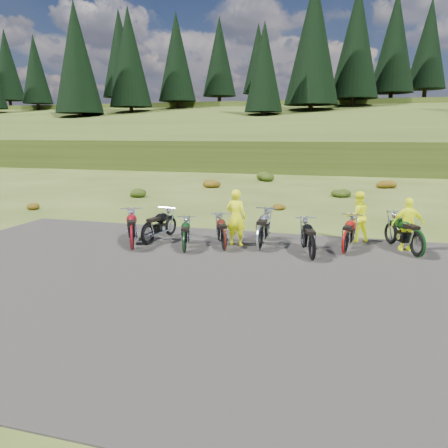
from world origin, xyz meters
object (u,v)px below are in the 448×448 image
(motorcycle_0, at_px, (148,245))
(motorcycle_7, at_px, (416,258))
(person_middle, at_px, (236,218))
(motorcycle_3, at_px, (259,251))

(motorcycle_0, height_order, motorcycle_7, motorcycle_7)
(motorcycle_0, distance_m, motorcycle_7, 8.57)
(motorcycle_7, bearing_deg, person_middle, 66.54)
(motorcycle_3, bearing_deg, motorcycle_0, 93.85)
(person_middle, bearing_deg, motorcycle_3, 161.76)
(motorcycle_0, relative_size, motorcycle_3, 0.93)
(motorcycle_0, relative_size, person_middle, 1.14)
(motorcycle_0, xyz_separation_m, motorcycle_7, (8.53, 0.84, 0.00))
(motorcycle_3, bearing_deg, person_middle, 62.14)
(motorcycle_7, relative_size, person_middle, 1.23)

